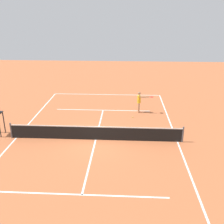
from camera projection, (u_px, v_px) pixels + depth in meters
The scene contains 5 objects.
ground_plane at pixel (96, 140), 17.41m from camera, with size 60.00×60.00×0.00m, color #B76038.
court_lines at pixel (96, 140), 17.41m from camera, with size 10.81×20.55×0.01m.
tennis_net at pixel (96, 133), 17.24m from camera, with size 11.41×0.10×1.07m.
player_serving at pixel (140, 100), 21.81m from camera, with size 1.31×0.51×1.78m.
tennis_ball at pixel (133, 117), 21.05m from camera, with size 0.07×0.07×0.07m, color #CCE033.
Camera 1 is at (-1.94, 15.54, 7.90)m, focal length 42.23 mm.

